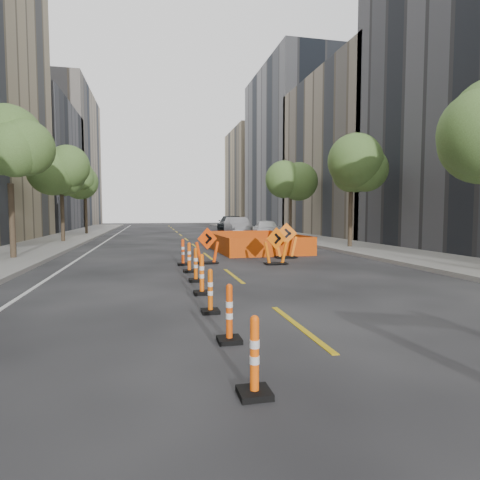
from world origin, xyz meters
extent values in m
plane|color=black|center=(0.00, 0.00, 0.00)|extent=(140.00, 140.00, 0.00)
cube|color=gray|center=(-9.00, 12.00, 0.07)|extent=(4.00, 90.00, 0.15)
cube|color=gray|center=(9.00, 12.00, 0.07)|extent=(4.00, 90.00, 0.15)
cube|color=#4C4C51|center=(-17.00, 39.20, 7.00)|extent=(12.00, 16.00, 14.00)
cube|color=gray|center=(-17.00, 55.60, 10.00)|extent=(12.00, 20.00, 20.00)
cube|color=gray|center=(17.00, 23.80, 7.00)|extent=(12.00, 16.00, 14.00)
cube|color=gray|center=(17.00, 40.20, 10.00)|extent=(12.00, 18.00, 20.00)
cube|color=tan|center=(17.00, 58.60, 8.00)|extent=(12.00, 14.00, 16.00)
cylinder|color=#382B1E|center=(-8.40, 10.00, 1.57)|extent=(0.24, 0.24, 3.15)
sphere|color=#405E28|center=(-8.40, 10.00, 4.55)|extent=(2.80, 2.80, 2.80)
cylinder|color=#382B1E|center=(-8.40, 20.00, 1.57)|extent=(0.24, 0.24, 3.15)
sphere|color=#405E28|center=(-8.40, 20.00, 4.55)|extent=(2.80, 2.80, 2.80)
cylinder|color=#382B1E|center=(-8.40, 30.00, 1.57)|extent=(0.24, 0.24, 3.15)
sphere|color=#405E28|center=(-8.40, 30.00, 4.55)|extent=(2.80, 2.80, 2.80)
cylinder|color=#382B1E|center=(8.40, 12.00, 1.57)|extent=(0.24, 0.24, 3.15)
sphere|color=#405E28|center=(8.40, 12.00, 4.55)|extent=(2.80, 2.80, 2.80)
cylinder|color=#382B1E|center=(8.40, 22.00, 1.57)|extent=(0.24, 0.24, 3.15)
sphere|color=#405E28|center=(8.40, 22.00, 4.55)|extent=(2.80, 2.80, 2.80)
imported|color=white|center=(5.95, 20.47, 0.77)|extent=(2.55, 4.77, 1.54)
imported|color=gray|center=(4.90, 26.06, 0.82)|extent=(1.89, 5.04, 1.64)
imported|color=black|center=(5.90, 34.93, 0.83)|extent=(3.77, 6.16, 1.67)
camera|label=1|loc=(-2.61, -8.78, 2.09)|focal=30.00mm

